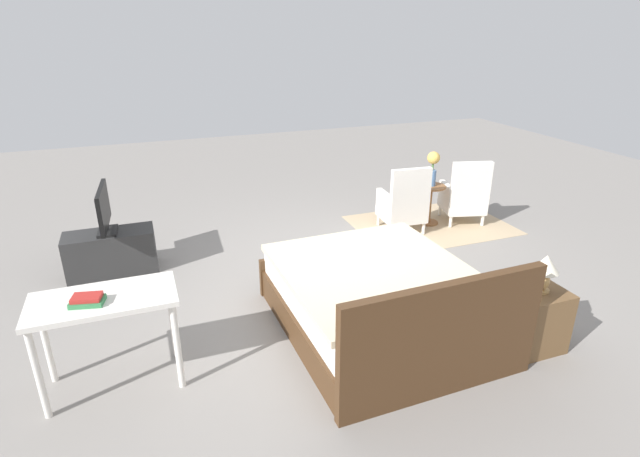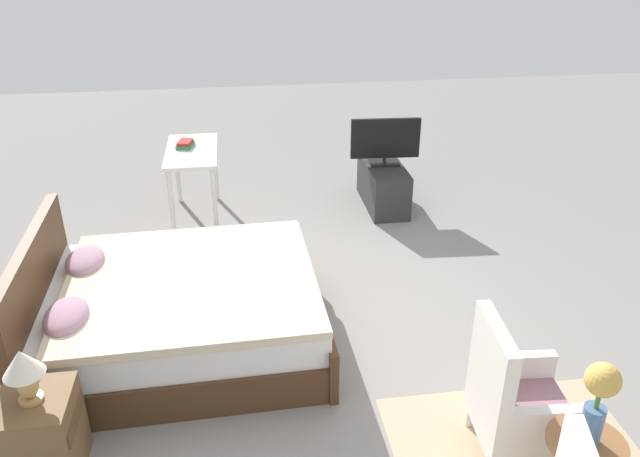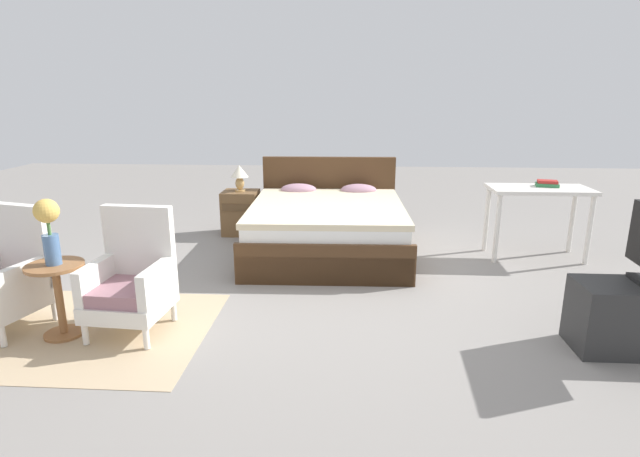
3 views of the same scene
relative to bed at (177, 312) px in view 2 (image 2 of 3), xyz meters
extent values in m
plane|color=gray|center=(0.08, -1.09, -0.30)|extent=(16.00, 16.00, 0.00)
cube|color=#472D19|center=(0.00, -0.05, -0.16)|extent=(1.71, 2.07, 0.28)
cube|color=white|center=(0.00, -0.05, 0.10)|extent=(1.64, 1.99, 0.24)
cube|color=beige|center=(0.00, -0.13, 0.25)|extent=(1.68, 1.83, 0.06)
cube|color=#472D19|center=(-0.02, 0.93, 0.18)|extent=(1.69, 0.12, 0.96)
cube|color=#472D19|center=(0.03, -1.03, -0.10)|extent=(1.69, 0.10, 0.40)
ellipsoid|color=#B28499|center=(-0.39, 0.65, 0.29)|extent=(0.45, 0.29, 0.14)
ellipsoid|color=#B28499|center=(0.36, 0.67, 0.29)|extent=(0.45, 0.29, 0.14)
cylinder|color=white|center=(-1.16, -2.33, -0.21)|extent=(0.04, 0.04, 0.16)
cylinder|color=white|center=(-1.12, -1.87, -0.21)|extent=(0.04, 0.04, 0.16)
cube|color=white|center=(-1.37, -2.09, -0.07)|extent=(0.58, 0.58, 0.12)
cube|color=gray|center=(-1.37, -2.09, 0.04)|extent=(0.53, 0.53, 0.10)
cube|color=white|center=(-1.35, -1.86, 0.31)|extent=(0.54, 0.12, 0.64)
cube|color=white|center=(-1.60, -2.07, 0.12)|extent=(0.11, 0.52, 0.26)
cube|color=white|center=(-1.13, -2.10, 0.12)|extent=(0.11, 0.52, 0.26)
cylinder|color=#936038|center=(-1.86, -2.16, 0.25)|extent=(0.40, 0.40, 0.02)
cylinder|color=#4C709E|center=(-1.86, -2.16, 0.37)|extent=(0.11, 0.11, 0.22)
cylinder|color=#477538|center=(-1.86, -2.16, 0.53)|extent=(0.02, 0.02, 0.10)
sphere|color=#E0B251|center=(-1.86, -2.16, 0.65)|extent=(0.17, 0.17, 0.17)
cube|color=brown|center=(-1.13, 0.69, -0.02)|extent=(0.44, 0.40, 0.55)
cube|color=brown|center=(-1.13, 0.48, 0.09)|extent=(0.37, 0.01, 0.09)
cylinder|color=tan|center=(-1.13, 0.69, 0.26)|extent=(0.13, 0.13, 0.02)
ellipsoid|color=tan|center=(-1.13, 0.69, 0.35)|extent=(0.11, 0.11, 0.16)
cone|color=silver|center=(-1.13, 0.69, 0.51)|extent=(0.22, 0.22, 0.15)
cube|color=#2D2D2D|center=(2.31, -2.12, -0.06)|extent=(0.96, 0.40, 0.49)
cube|color=black|center=(2.31, -2.12, 0.20)|extent=(0.22, 0.33, 0.03)
cylinder|color=black|center=(2.31, -2.12, 0.24)|extent=(0.04, 0.04, 0.05)
cube|color=black|center=(2.31, -2.12, 0.49)|extent=(0.09, 0.75, 0.44)
cube|color=black|center=(2.33, -2.12, 0.49)|extent=(0.05, 0.70, 0.39)
cylinder|color=silver|center=(1.80, -0.27, 0.07)|extent=(0.05, 0.05, 0.74)
cylinder|color=silver|center=(2.74, -0.27, 0.07)|extent=(0.05, 0.05, 0.74)
cylinder|color=silver|center=(1.80, 0.15, 0.07)|extent=(0.05, 0.05, 0.74)
cylinder|color=silver|center=(2.74, 0.15, 0.07)|extent=(0.05, 0.05, 0.74)
cube|color=silver|center=(2.27, -0.06, 0.46)|extent=(1.04, 0.52, 0.04)
cube|color=#337A47|center=(2.36, 0.00, 0.50)|extent=(0.25, 0.19, 0.04)
cube|color=#AD2823|center=(2.36, 0.00, 0.53)|extent=(0.22, 0.17, 0.03)
camera|label=1|loc=(1.89, 3.47, 2.32)|focal=28.00mm
camera|label=2|loc=(-3.96, -0.50, 2.62)|focal=35.00mm
camera|label=3|loc=(0.26, -5.41, 1.44)|focal=28.00mm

